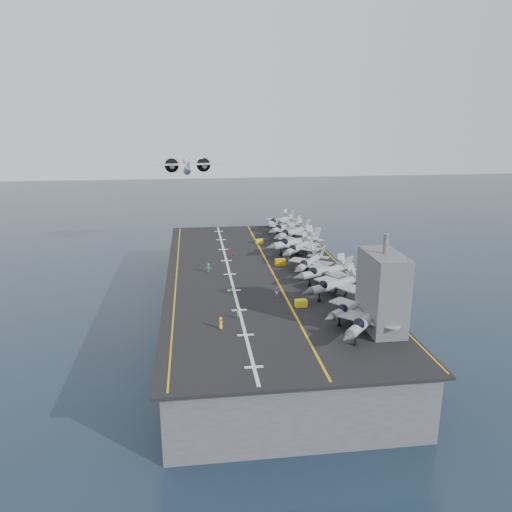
{
  "coord_description": "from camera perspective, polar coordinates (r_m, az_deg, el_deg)",
  "views": [
    {
      "loc": [
        -13.32,
        -98.49,
        42.29
      ],
      "look_at": [
        0.0,
        4.0,
        13.0
      ],
      "focal_mm": 35.0,
      "sensor_mm": 36.0,
      "label": 1
    }
  ],
  "objects": [
    {
      "name": "island_superstructure",
      "position": [
        78.03,
        14.31,
        -2.9
      ],
      "size": [
        5.0,
        10.0,
        15.0
      ],
      "primitive_type": null,
      "color": "#56595E",
      "rests_on": "flight_deck"
    },
    {
      "name": "fighter_jet_5",
      "position": [
        115.75,
        4.91,
        1.03
      ],
      "size": [
        16.27,
        16.95,
        4.92
      ],
      "primitive_type": null,
      "color": "gray",
      "rests_on": "flight_deck"
    },
    {
      "name": "ground",
      "position": [
        108.01,
        0.28,
        -7.23
      ],
      "size": [
        500.0,
        500.0,
        0.0
      ],
      "primitive_type": "plane",
      "color": "#142135",
      "rests_on": "ground"
    },
    {
      "name": "fighter_jet_9",
      "position": [
        144.74,
        2.68,
        4.07
      ],
      "size": [
        16.53,
        16.77,
        4.91
      ],
      "primitive_type": null,
      "color": "gray",
      "rests_on": "flight_deck"
    },
    {
      "name": "crew_4",
      "position": [
        115.52,
        -2.65,
        0.24
      ],
      "size": [
        0.86,
        1.15,
        1.76
      ],
      "primitive_type": "imported",
      "color": "red",
      "rests_on": "flight_deck"
    },
    {
      "name": "fighter_jet_7",
      "position": [
        129.9,
        4.18,
        2.75
      ],
      "size": [
        17.65,
        17.66,
        5.2
      ],
      "primitive_type": null,
      "color": "gray",
      "rests_on": "flight_deck"
    },
    {
      "name": "deck_edge_stbd",
      "position": [
        108.3,
        10.03,
        -1.54
      ],
      "size": [
        0.25,
        90.0,
        0.02
      ],
      "primitive_type": "cube",
      "color": "gold",
      "rests_on": "flight_deck"
    },
    {
      "name": "tow_cart_a",
      "position": [
        86.78,
        5.18,
        -5.38
      ],
      "size": [
        2.12,
        1.49,
        1.2
      ],
      "primitive_type": null,
      "color": "yellow",
      "rests_on": "flight_deck"
    },
    {
      "name": "fighter_jet_4",
      "position": [
        104.74,
        6.12,
        -0.65
      ],
      "size": [
        15.21,
        16.25,
        4.7
      ],
      "primitive_type": null,
      "color": "#9AA0AA",
      "rests_on": "flight_deck"
    },
    {
      "name": "tow_cart_b",
      "position": [
        109.95,
        2.79,
        -0.7
      ],
      "size": [
        2.4,
        1.75,
        1.33
      ],
      "primitive_type": null,
      "color": "#CB9C08",
      "rests_on": "flight_deck"
    },
    {
      "name": "crew_6",
      "position": [
        81.41,
        -2.12,
        -6.61
      ],
      "size": [
        1.03,
        1.19,
        1.68
      ],
      "primitive_type": "imported",
      "color": "#2A8833",
      "rests_on": "flight_deck"
    },
    {
      "name": "fighter_jet_0",
      "position": [
        76.63,
        12.58,
        -7.07
      ],
      "size": [
        17.25,
        17.66,
        5.15
      ],
      "primitive_type": null,
      "color": "#9CA4AE",
      "rests_on": "flight_deck"
    },
    {
      "name": "fighter_jet_2",
      "position": [
        91.35,
        9.09,
        -3.14
      ],
      "size": [
        17.43,
        15.67,
        5.04
      ],
      "primitive_type": null,
      "color": "gray",
      "rests_on": "flight_deck"
    },
    {
      "name": "fighter_jet_6",
      "position": [
        119.4,
        4.53,
        1.67
      ],
      "size": [
        19.32,
        17.41,
        5.59
      ],
      "primitive_type": null,
      "color": "#91999F",
      "rests_on": "flight_deck"
    },
    {
      "name": "transport_plane",
      "position": [
        150.85,
        -7.73,
        9.84
      ],
      "size": [
        24.28,
        17.44,
        5.49
      ],
      "primitive_type": null,
      "color": "silver"
    },
    {
      "name": "foul_line",
      "position": [
        104.8,
        1.91,
        -1.89
      ],
      "size": [
        0.35,
        90.0,
        0.02
      ],
      "primitive_type": "cube",
      "color": "gold",
      "rests_on": "flight_deck"
    },
    {
      "name": "deck_edge_port",
      "position": [
        103.59,
        -9.08,
        -2.3
      ],
      "size": [
        0.25,
        90.0,
        0.02
      ],
      "primitive_type": "cube",
      "color": "gold",
      "rests_on": "flight_deck"
    },
    {
      "name": "fighter_jet_8",
      "position": [
        136.57,
        3.3,
        3.35
      ],
      "size": [
        16.53,
        16.77,
        4.91
      ],
      "primitive_type": null,
      "color": "gray",
      "rests_on": "flight_deck"
    },
    {
      "name": "landing_centerline",
      "position": [
        103.78,
        -3.0,
        -2.08
      ],
      "size": [
        0.5,
        90.0,
        0.02
      ],
      "primitive_type": "cube",
      "color": "silver",
      "rests_on": "flight_deck"
    },
    {
      "name": "crew_7",
      "position": [
        90.93,
        2.38,
        -4.12
      ],
      "size": [
        1.28,
        1.24,
        1.78
      ],
      "primitive_type": "imported",
      "color": "silver",
      "rests_on": "flight_deck"
    },
    {
      "name": "crew_3",
      "position": [
        105.17,
        -5.46,
        -1.36
      ],
      "size": [
        1.19,
        0.82,
        1.92
      ],
      "primitive_type": "imported",
      "color": "green",
      "rests_on": "flight_deck"
    },
    {
      "name": "crew_2",
      "position": [
        92.09,
        -2.76,
        -3.9
      ],
      "size": [
        1.21,
        1.08,
        1.69
      ],
      "primitive_type": "imported",
      "color": "#268C33",
      "rests_on": "flight_deck"
    },
    {
      "name": "fighter_jet_3",
      "position": [
        98.9,
        7.94,
        -1.66
      ],
      "size": [
        16.65,
        14.41,
        4.86
      ],
      "primitive_type": null,
      "color": "#999EA7",
      "rests_on": "flight_deck"
    },
    {
      "name": "hull",
      "position": [
        106.16,
        0.28,
        -4.74
      ],
      "size": [
        36.0,
        90.0,
        10.0
      ],
      "primitive_type": "cube",
      "color": "#56595E",
      "rests_on": "ground"
    },
    {
      "name": "fighter_jet_1",
      "position": [
        82.01,
        11.09,
        -5.64
      ],
      "size": [
        15.91,
        15.04,
        4.6
      ],
      "primitive_type": null,
      "color": "#9299A2",
      "rests_on": "flight_deck"
    },
    {
      "name": "crew_0",
      "position": [
        77.81,
        -4.06,
        -7.64
      ],
      "size": [
        0.87,
        1.22,
        1.92
      ],
      "primitive_type": "imported",
      "color": "yellow",
      "rests_on": "flight_deck"
    },
    {
      "name": "flight_deck",
      "position": [
        104.44,
        0.28,
        -2.07
      ],
      "size": [
        38.0,
        92.0,
        0.4
      ],
      "primitive_type": "cube",
      "color": "black",
      "rests_on": "hull"
    },
    {
      "name": "tow_cart_c",
      "position": [
        128.32,
        0.36,
        1.69
      ],
      "size": [
        2.09,
        1.62,
        1.11
      ],
      "primitive_type": null,
      "color": "yellow",
      "rests_on": "flight_deck"
    }
  ]
}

